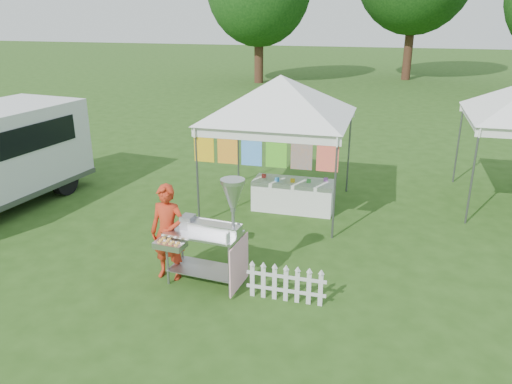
% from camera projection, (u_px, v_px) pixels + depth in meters
% --- Properties ---
extents(ground, '(120.00, 120.00, 0.00)m').
position_uv_depth(ground, '(233.00, 279.00, 8.45)').
color(ground, '#254814').
rests_on(ground, ground).
extents(canopy_main, '(4.24, 4.24, 3.45)m').
position_uv_depth(canopy_main, '(281.00, 75.00, 10.60)').
color(canopy_main, '#59595E').
rests_on(canopy_main, ground).
extents(donut_cart, '(1.40, 0.87, 1.86)m').
position_uv_depth(donut_cart, '(214.00, 224.00, 7.90)').
color(donut_cart, gray).
rests_on(donut_cart, ground).
extents(vendor, '(0.61, 0.40, 1.65)m').
position_uv_depth(vendor, '(168.00, 232.00, 8.25)').
color(vendor, '#B72F16').
rests_on(vendor, ground).
extents(picket_fence, '(1.26, 0.03, 0.56)m').
position_uv_depth(picket_fence, '(286.00, 285.00, 7.72)').
color(picket_fence, silver).
rests_on(picket_fence, ground).
extents(display_table, '(1.80, 0.70, 0.70)m').
position_uv_depth(display_table, '(293.00, 195.00, 11.29)').
color(display_table, white).
rests_on(display_table, ground).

